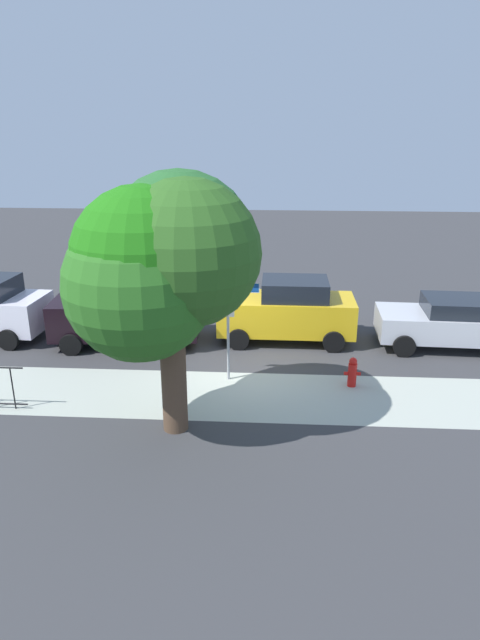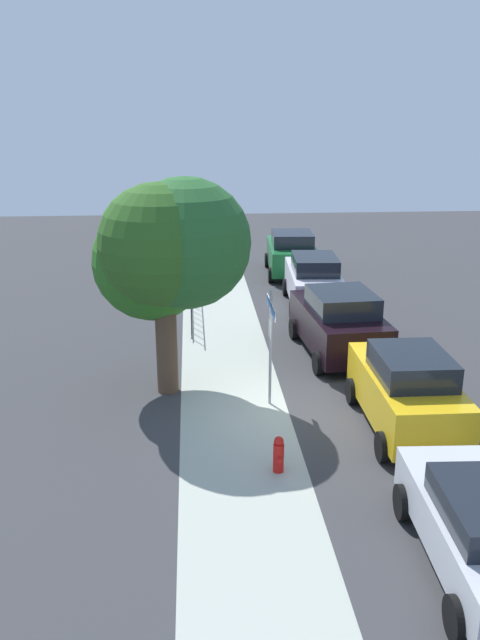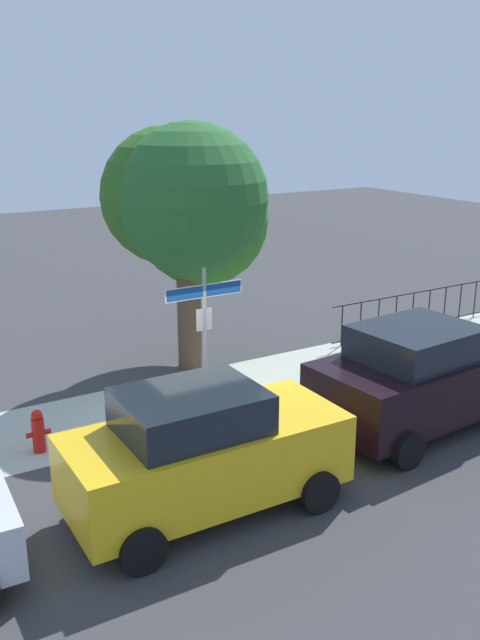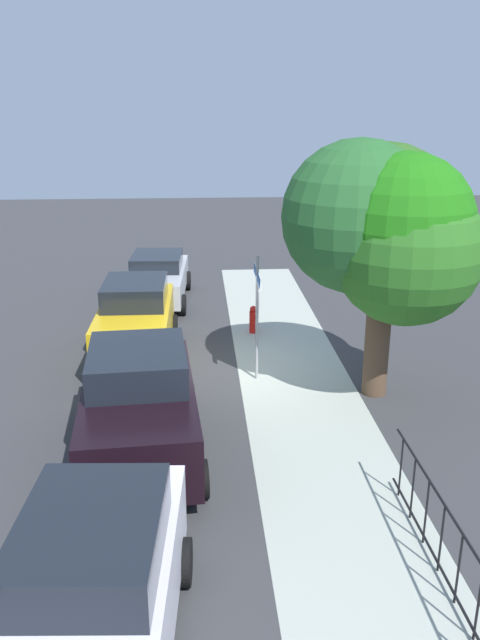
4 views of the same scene
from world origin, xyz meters
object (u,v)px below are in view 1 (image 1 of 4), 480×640
(car_yellow, at_px, (288,310))
(car_black, at_px, (128,311))
(shade_tree, at_px, (164,262))
(fire_hydrant, at_px, (352,372))
(street_sign, at_px, (228,306))
(car_silver, at_px, (450,322))

(car_yellow, height_order, car_black, car_black)
(shade_tree, bearing_deg, fire_hydrant, -151.29)
(street_sign, xyz_separation_m, shade_tree, (1.04, 2.51, 1.73))
(car_black, xyz_separation_m, fire_hydrant, (-6.39, 2.61, -0.61))
(fire_hydrant, bearing_deg, street_sign, -3.59)
(street_sign, height_order, shade_tree, shade_tree)
(car_black, bearing_deg, street_sign, 138.83)
(car_yellow, bearing_deg, car_black, 6.16)
(car_silver, xyz_separation_m, fire_hydrant, (3.21, 2.84, -0.41))
(car_silver, relative_size, fire_hydrant, 5.36)
(street_sign, height_order, car_black, street_sign)
(shade_tree, height_order, car_black, shade_tree)
(street_sign, relative_size, car_silver, 0.70)
(car_black, bearing_deg, shade_tree, 109.58)
(car_yellow, relative_size, fire_hydrant, 5.27)
(street_sign, relative_size, car_black, 0.66)
(street_sign, bearing_deg, car_silver, -157.52)
(shade_tree, xyz_separation_m, car_yellow, (-2.62, -5.40, -2.77))
(shade_tree, bearing_deg, car_silver, -145.27)
(car_silver, height_order, car_yellow, car_yellow)
(fire_hydrant, bearing_deg, car_yellow, -62.72)
(car_black, bearing_deg, car_silver, 176.99)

